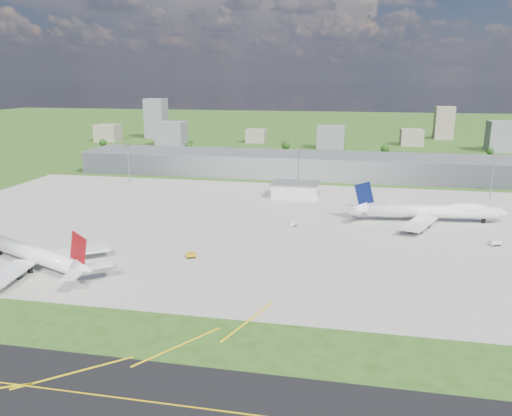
% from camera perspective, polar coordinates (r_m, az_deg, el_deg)
% --- Properties ---
extents(ground, '(1400.00, 1400.00, 0.00)m').
position_cam_1_polar(ground, '(341.29, 3.79, 3.29)').
color(ground, '#2E4916').
rests_on(ground, ground).
extents(apron, '(360.00, 190.00, 0.08)m').
position_cam_1_polar(apron, '(234.14, 2.74, -2.05)').
color(apron, '#9D9A8E').
rests_on(apron, ground).
extents(terminal, '(300.00, 42.00, 15.00)m').
position_cam_1_polar(terminal, '(354.54, 4.12, 4.95)').
color(terminal, gray).
rests_on(terminal, ground).
extents(ops_building, '(26.00, 16.00, 8.00)m').
position_cam_1_polar(ops_building, '(290.73, 4.49, 2.06)').
color(ops_building, silver).
rests_on(ops_building, ground).
extents(mast_west, '(3.50, 2.00, 25.90)m').
position_cam_1_polar(mast_west, '(332.86, -14.39, 5.66)').
color(mast_west, gray).
rests_on(mast_west, ground).
extents(mast_center, '(3.50, 2.00, 25.90)m').
position_cam_1_polar(mast_center, '(302.73, 4.87, 5.20)').
color(mast_center, gray).
rests_on(mast_center, ground).
extents(mast_east, '(3.50, 2.00, 25.90)m').
position_cam_1_polar(mast_east, '(310.96, 25.50, 4.07)').
color(mast_east, gray).
rests_on(mast_east, ground).
extents(airliner_red_twin, '(63.76, 48.13, 18.42)m').
position_cam_1_polar(airliner_red_twin, '(199.07, -23.96, -4.95)').
color(airliner_red_twin, white).
rests_on(airliner_red_twin, ground).
extents(airliner_blue_quad, '(74.25, 57.93, 19.38)m').
position_cam_1_polar(airliner_blue_quad, '(252.82, 19.39, -0.36)').
color(airliner_blue_quad, white).
rests_on(airliner_blue_quad, ground).
extents(tug_yellow, '(4.49, 3.69, 1.91)m').
position_cam_1_polar(tug_yellow, '(194.64, -7.44, -5.41)').
color(tug_yellow, '#C9890B').
rests_on(tug_yellow, ground).
extents(van_white_near, '(3.13, 4.86, 2.33)m').
position_cam_1_polar(van_white_near, '(233.43, 4.28, -1.84)').
color(van_white_near, silver).
rests_on(van_white_near, ground).
extents(van_white_far, '(5.18, 3.93, 2.43)m').
position_cam_1_polar(van_white_far, '(228.92, 25.66, -3.62)').
color(van_white_far, silver).
rests_on(van_white_far, ground).
extents(bldg_far_w, '(24.00, 20.00, 18.00)m').
position_cam_1_polar(bldg_far_w, '(569.19, -16.58, 8.23)').
color(bldg_far_w, gray).
rests_on(bldg_far_w, ground).
extents(bldg_w, '(28.00, 22.00, 24.00)m').
position_cam_1_polar(bldg_w, '(518.10, -9.66, 8.38)').
color(bldg_w, slate).
rests_on(bldg_w, ground).
extents(bldg_cw, '(20.00, 18.00, 14.00)m').
position_cam_1_polar(bldg_cw, '(535.19, 0.02, 8.25)').
color(bldg_cw, gray).
rests_on(bldg_cw, ground).
extents(bldg_c, '(26.00, 20.00, 22.00)m').
position_cam_1_polar(bldg_c, '(495.60, 8.54, 8.03)').
color(bldg_c, slate).
rests_on(bldg_c, ground).
extents(bldg_ce, '(22.00, 24.00, 16.00)m').
position_cam_1_polar(bldg_ce, '(538.32, 17.35, 7.73)').
color(bldg_ce, gray).
rests_on(bldg_ce, ground).
extents(bldg_e, '(30.00, 22.00, 28.00)m').
position_cam_1_polar(bldg_e, '(523.23, 26.53, 7.33)').
color(bldg_e, slate).
rests_on(bldg_e, ground).
extents(bldg_tall_w, '(22.00, 20.00, 44.00)m').
position_cam_1_polar(bldg_tall_w, '(587.37, -11.34, 10.01)').
color(bldg_tall_w, slate).
rests_on(bldg_tall_w, ground).
extents(bldg_tall_e, '(20.00, 18.00, 36.00)m').
position_cam_1_polar(bldg_tall_e, '(601.96, 20.68, 9.09)').
color(bldg_tall_e, gray).
rests_on(bldg_tall_e, ground).
extents(tree_far_w, '(7.20, 7.20, 8.80)m').
position_cam_1_polar(tree_far_w, '(516.40, -17.10, 7.16)').
color(tree_far_w, '#382314').
rests_on(tree_far_w, ground).
extents(tree_w, '(6.75, 6.75, 8.25)m').
position_cam_1_polar(tree_w, '(476.18, -7.70, 7.04)').
color(tree_w, '#382314').
rests_on(tree_w, ground).
extents(tree_c, '(8.10, 8.10, 9.90)m').
position_cam_1_polar(tree_c, '(470.09, 3.43, 7.17)').
color(tree_c, '#382314').
rests_on(tree_c, ground).
extents(tree_e, '(7.65, 7.65, 9.35)m').
position_cam_1_polar(tree_e, '(461.91, 14.54, 6.55)').
color(tree_e, '#382314').
rests_on(tree_e, ground).
extents(tree_far_e, '(6.30, 6.30, 7.70)m').
position_cam_1_polar(tree_far_e, '(485.65, 25.17, 5.89)').
color(tree_far_e, '#382314').
rests_on(tree_far_e, ground).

